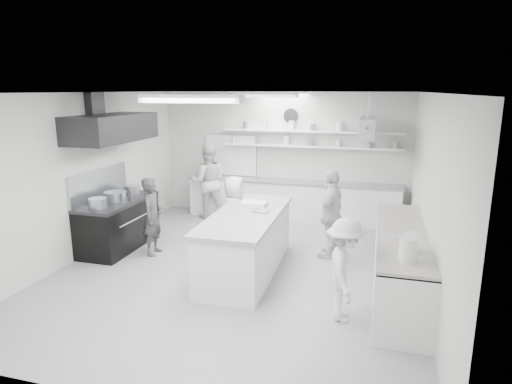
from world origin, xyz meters
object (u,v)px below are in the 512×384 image
(cook_stove, at_px, (153,216))
(stove, at_px, (119,225))
(right_counter, at_px, (400,263))
(prep_island, at_px, (246,244))
(back_counter, at_px, (291,201))
(cook_back, at_px, (208,181))

(cook_stove, bearing_deg, stove, 76.22)
(right_counter, height_order, prep_island, prep_island)
(right_counter, bearing_deg, back_counter, 124.65)
(stove, bearing_deg, prep_island, -9.11)
(stove, xyz_separation_m, cook_back, (0.93, 2.43, 0.45))
(cook_stove, bearing_deg, back_counter, -38.77)
(right_counter, xyz_separation_m, cook_back, (-4.32, 3.03, 0.43))
(stove, height_order, back_counter, back_counter)
(right_counter, xyz_separation_m, cook_stove, (-4.41, 0.45, 0.27))
(prep_island, relative_size, cook_stove, 1.81)
(right_counter, distance_m, cook_back, 5.29)
(right_counter, xyz_separation_m, prep_island, (-2.49, 0.16, 0.02))
(stove, distance_m, prep_island, 2.79)
(prep_island, bearing_deg, right_counter, -4.62)
(right_counter, height_order, cook_stove, cook_stove)
(back_counter, distance_m, cook_back, 2.05)
(stove, bearing_deg, cook_back, 69.08)
(prep_island, bearing_deg, cook_stove, 170.30)
(back_counter, xyz_separation_m, prep_island, (-0.14, -3.24, 0.03))
(stove, distance_m, cook_stove, 0.89)
(right_counter, bearing_deg, cook_back, 145.01)
(cook_stove, bearing_deg, cook_back, -5.81)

